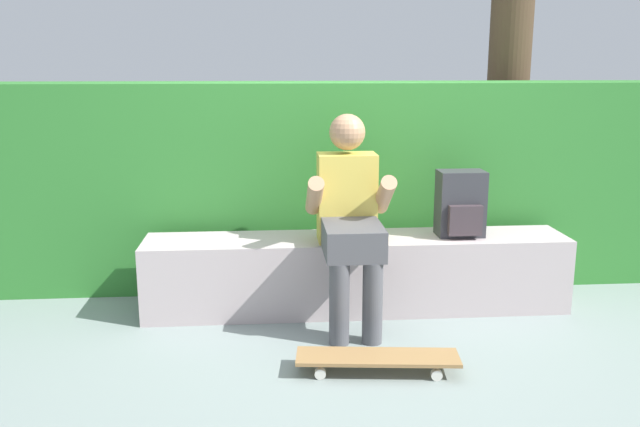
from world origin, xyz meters
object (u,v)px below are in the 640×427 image
Objects in this scene: person_skater at (350,213)px; backpack_on_bench at (461,205)px; skateboard_near_person at (378,358)px; bench_main at (356,273)px.

backpack_on_bench is (0.70, 0.20, -0.00)m from person_skater.
skateboard_near_person is (0.06, -0.68, -0.58)m from person_skater.
bench_main is 6.42× the size of backpack_on_bench.
person_skater is 0.89m from skateboard_near_person.
backpack_on_bench is at bearing -0.85° from bench_main.
backpack_on_bench reaches higher than bench_main.
person_skater reaches higher than skateboard_near_person.
person_skater is 0.73m from backpack_on_bench.
skateboard_near_person is (-0.01, -0.89, -0.15)m from bench_main.
person_skater is (-0.07, -0.21, 0.43)m from bench_main.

